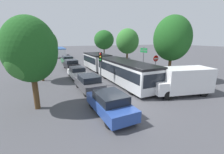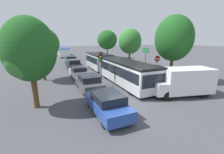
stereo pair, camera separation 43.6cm
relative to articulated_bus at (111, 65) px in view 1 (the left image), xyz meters
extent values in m
plane|color=#47474C|center=(-2.03, -8.35, -1.41)|extent=(200.00, 200.00, 0.00)
cube|color=silver|center=(0.11, -3.56, -0.15)|extent=(2.77, 9.29, 1.99)
cube|color=black|center=(0.11, -3.56, 0.21)|extent=(2.77, 8.92, 0.87)
cube|color=black|center=(0.11, -3.56, 0.94)|extent=(2.77, 9.29, 0.19)
cube|color=silver|center=(-0.17, 5.16, -0.15)|extent=(2.67, 6.38, 1.99)
cube|color=black|center=(-0.17, 5.16, 0.21)|extent=(2.69, 6.13, 0.87)
cube|color=black|center=(-0.17, 5.16, 0.94)|extent=(2.67, 6.38, 0.19)
cylinder|color=black|center=(-0.05, 1.53, -0.15)|extent=(1.86, 1.03, 1.83)
cube|color=black|center=(0.26, -8.13, 0.09)|extent=(2.18, 0.17, 1.07)
cylinder|color=black|center=(1.25, -6.48, -0.93)|extent=(0.32, 0.98, 0.97)
cylinder|color=black|center=(-0.83, -6.54, -0.93)|extent=(0.32, 0.98, 0.97)
cylinder|color=black|center=(1.06, -0.58, -0.93)|extent=(0.32, 0.98, 0.97)
cylinder|color=black|center=(-1.02, -0.65, -0.93)|extent=(0.32, 0.98, 0.97)
cylinder|color=black|center=(0.87, 5.20, -0.93)|extent=(0.32, 0.98, 0.97)
cylinder|color=black|center=(-1.20, 5.13, -0.93)|extent=(0.32, 0.98, 0.97)
cube|color=silver|center=(-3.90, 27.10, -0.20)|extent=(2.48, 10.97, 1.91)
cube|color=black|center=(-3.90, 27.10, 0.14)|extent=(2.50, 10.42, 0.80)
cube|color=#234C93|center=(-3.90, 27.10, 0.85)|extent=(2.48, 10.97, 0.19)
cylinder|color=black|center=(-4.90, 30.72, -0.94)|extent=(0.29, 0.95, 0.95)
cylinder|color=black|center=(-2.86, 30.71, -0.94)|extent=(0.29, 0.95, 0.95)
cylinder|color=black|center=(-4.93, 23.81, -0.94)|extent=(0.29, 0.95, 0.95)
cylinder|color=black|center=(-2.89, 23.81, -0.94)|extent=(0.29, 0.95, 0.95)
cube|color=#284799|center=(-3.88, -9.07, -0.82)|extent=(1.96, 4.21, 0.67)
cube|color=black|center=(-3.87, -9.17, -0.23)|extent=(1.72, 2.24, 0.51)
cylinder|color=black|center=(-4.68, -7.79, -1.10)|extent=(0.25, 0.64, 0.63)
cylinder|color=black|center=(-3.21, -7.72, -1.10)|extent=(0.25, 0.64, 0.63)
cylinder|color=black|center=(-4.54, -10.43, -1.10)|extent=(0.25, 0.64, 0.63)
cylinder|color=black|center=(-3.07, -10.35, -1.10)|extent=(0.25, 0.64, 0.63)
cube|color=#47474C|center=(-3.89, -4.07, -0.82)|extent=(1.96, 4.22, 0.67)
cube|color=black|center=(-3.89, -4.17, -0.23)|extent=(1.72, 2.24, 0.51)
cylinder|color=black|center=(-4.70, -2.79, -1.10)|extent=(0.25, 0.64, 0.63)
cylinder|color=black|center=(-3.23, -2.71, -1.10)|extent=(0.25, 0.64, 0.63)
cylinder|color=black|center=(-4.56, -5.43, -1.10)|extent=(0.25, 0.64, 0.63)
cylinder|color=black|center=(-3.09, -5.35, -1.10)|extent=(0.25, 0.64, 0.63)
cube|color=white|center=(-4.02, 1.07, -0.86)|extent=(1.85, 3.96, 0.63)
cube|color=black|center=(-4.01, 0.97, -0.30)|extent=(1.62, 2.11, 0.48)
cylinder|color=black|center=(-4.77, 2.27, -1.12)|extent=(0.23, 0.60, 0.59)
cylinder|color=black|center=(-3.39, 2.34, -1.12)|extent=(0.23, 0.60, 0.59)
cylinder|color=black|center=(-4.64, -0.21, -1.12)|extent=(0.23, 0.60, 0.59)
cylinder|color=black|center=(-3.26, -0.14, -1.12)|extent=(0.23, 0.60, 0.59)
cube|color=black|center=(-3.82, 6.90, -0.79)|extent=(2.07, 4.44, 0.70)
cube|color=black|center=(-3.82, 6.80, -0.17)|extent=(1.81, 2.36, 0.54)
cylinder|color=black|center=(-4.67, 8.25, -1.08)|extent=(0.26, 0.67, 0.66)
cylinder|color=black|center=(-3.12, 8.33, -1.08)|extent=(0.26, 0.67, 0.66)
cylinder|color=black|center=(-4.52, 5.47, -1.08)|extent=(0.26, 0.67, 0.66)
cylinder|color=black|center=(-2.98, 5.56, -1.08)|extent=(0.26, 0.67, 0.66)
cube|color=#236638|center=(-3.71, 12.44, -0.80)|extent=(2.04, 4.38, 0.70)
cube|color=black|center=(-3.71, 12.34, -0.19)|extent=(1.79, 2.33, 0.53)
cylinder|color=black|center=(-4.55, 13.77, -1.09)|extent=(0.26, 0.67, 0.65)
cylinder|color=black|center=(-3.02, 13.85, -1.09)|extent=(0.26, 0.67, 0.65)
cylinder|color=black|center=(-4.40, 11.03, -1.09)|extent=(0.26, 0.67, 0.65)
cylinder|color=black|center=(-2.88, 11.11, -1.09)|extent=(0.26, 0.67, 0.65)
cube|color=white|center=(3.37, -8.35, -0.10)|extent=(4.41, 2.77, 2.00)
cube|color=white|center=(0.92, -7.86, -0.57)|extent=(1.26, 2.04, 1.00)
cylinder|color=black|center=(1.15, -8.77, -1.05)|extent=(0.75, 0.38, 0.72)
cylinder|color=black|center=(1.48, -7.12, -1.05)|extent=(0.75, 0.38, 0.72)
cylinder|color=black|center=(4.38, -9.41, -1.05)|extent=(0.75, 0.38, 0.72)
cylinder|color=black|center=(4.71, -7.77, -1.05)|extent=(0.75, 0.38, 0.72)
cylinder|color=#56595E|center=(-2.41, -3.16, 0.29)|extent=(0.12, 0.12, 3.40)
cube|color=black|center=(-2.41, -3.16, 1.54)|extent=(0.38, 0.33, 0.90)
sphere|color=red|center=(-2.46, -3.30, 1.82)|extent=(0.18, 0.18, 0.18)
sphere|color=#EAAD14|center=(-2.46, -3.30, 1.54)|extent=(0.18, 0.18, 0.18)
sphere|color=green|center=(-2.46, -3.30, 1.26)|extent=(0.18, 0.18, 0.18)
cylinder|color=#56595E|center=(4.23, -3.35, -0.21)|extent=(0.08, 0.08, 2.40)
cylinder|color=red|center=(4.23, -3.35, 1.06)|extent=(0.70, 0.03, 0.70)
cube|color=white|center=(4.23, -3.37, 1.06)|extent=(0.50, 0.04, 0.14)
cylinder|color=#56595E|center=(5.12, 0.35, 0.39)|extent=(0.10, 0.10, 3.60)
cube|color=#197A38|center=(5.12, 0.35, 1.89)|extent=(0.16, 1.40, 0.28)
cube|color=#197A38|center=(5.12, 0.35, 1.55)|extent=(0.16, 1.40, 0.28)
cylinder|color=#51381E|center=(-8.11, -6.38, -0.20)|extent=(0.35, 0.35, 2.43)
ellipsoid|color=#1E561E|center=(-8.11, -6.38, 2.55)|extent=(3.29, 3.29, 4.11)
ellipsoid|color=#33752D|center=(-8.53, -6.82, 1.94)|extent=(1.97, 1.97, 2.26)
cylinder|color=#51381E|center=(-7.87, 1.18, 0.00)|extent=(0.27, 0.27, 2.83)
ellipsoid|color=#286623|center=(-7.87, 1.18, 2.75)|extent=(3.87, 3.87, 3.56)
ellipsoid|color=#286623|center=(-8.44, 1.33, 2.22)|extent=(2.32, 2.32, 1.96)
cylinder|color=#51381E|center=(5.41, -4.34, 0.03)|extent=(0.32, 0.32, 2.89)
ellipsoid|color=#1E561E|center=(5.41, -4.34, 3.28)|extent=(3.98, 3.98, 4.83)
ellipsoid|color=#286623|center=(5.60, -4.51, 2.56)|extent=(2.39, 2.39, 2.65)
cylinder|color=#51381E|center=(5.55, 5.80, -0.07)|extent=(0.30, 0.30, 2.69)
ellipsoid|color=#33752D|center=(5.55, 5.80, 2.86)|extent=(3.85, 3.85, 4.21)
ellipsoid|color=#33752D|center=(5.47, 6.25, 2.23)|extent=(2.31, 2.31, 2.31)
cylinder|color=#51381E|center=(5.84, 17.93, -0.04)|extent=(0.27, 0.27, 2.74)
ellipsoid|color=#1E561E|center=(5.84, 17.93, 3.04)|extent=(4.76, 4.76, 4.57)
ellipsoid|color=#286623|center=(5.66, 18.02, 2.36)|extent=(2.86, 2.86, 2.52)
camera|label=1|loc=(-7.18, -17.06, 3.20)|focal=24.00mm
camera|label=2|loc=(-6.78, -17.23, 3.20)|focal=24.00mm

